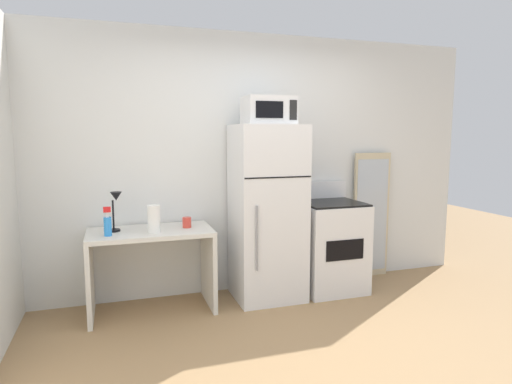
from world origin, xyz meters
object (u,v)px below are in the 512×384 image
at_px(leaning_mirror, 371,215).
at_px(coffee_mug, 187,222).
at_px(desk_lamp, 115,205).
at_px(desk, 151,255).
at_px(paper_towel_roll, 154,219).
at_px(spray_bottle, 108,224).
at_px(refrigerator, 267,213).
at_px(microwave, 268,111).
at_px(oven_range, 330,245).

bearing_deg(leaning_mirror, coffee_mug, -173.46).
xyz_separation_m(desk_lamp, leaning_mirror, (2.73, 0.22, -0.29)).
height_order(desk, desk_lamp, desk_lamp).
bearing_deg(paper_towel_roll, desk_lamp, 156.74).
bearing_deg(spray_bottle, desk, 18.50).
xyz_separation_m(spray_bottle, leaning_mirror, (2.80, 0.37, -0.15)).
relative_size(refrigerator, leaning_mirror, 1.21).
xyz_separation_m(microwave, oven_range, (0.69, 0.02, -1.36)).
bearing_deg(desk, oven_range, -0.12).
bearing_deg(coffee_mug, microwave, -2.47).
xyz_separation_m(desk_lamp, coffee_mug, (0.62, -0.02, -0.19)).
relative_size(desk, spray_bottle, 4.38).
bearing_deg(coffee_mug, refrigerator, -0.92).
height_order(desk_lamp, refrigerator, refrigerator).
xyz_separation_m(refrigerator, leaning_mirror, (1.33, 0.25, -0.15)).
height_order(microwave, oven_range, microwave).
relative_size(coffee_mug, paper_towel_roll, 0.40).
height_order(desk, coffee_mug, coffee_mug).
height_order(coffee_mug, microwave, microwave).
bearing_deg(desk, refrigerator, -0.16).
distance_m(desk, refrigerator, 1.16).
relative_size(spray_bottle, refrigerator, 0.15).
distance_m(desk_lamp, refrigerator, 1.41).
height_order(paper_towel_roll, oven_range, oven_range).
height_order(coffee_mug, spray_bottle, spray_bottle).
relative_size(coffee_mug, microwave, 0.21).
height_order(microwave, leaning_mirror, microwave).
distance_m(coffee_mug, microwave, 1.29).
height_order(refrigerator, leaning_mirror, refrigerator).
relative_size(microwave, oven_range, 0.42).
bearing_deg(leaning_mirror, spray_bottle, -172.45).
bearing_deg(leaning_mirror, desk, -174.12).
bearing_deg(paper_towel_roll, spray_bottle, -177.54).
relative_size(desk, coffee_mug, 11.49).
relative_size(desk_lamp, spray_bottle, 1.42).
height_order(desk_lamp, coffee_mug, desk_lamp).
bearing_deg(spray_bottle, microwave, 3.71).
height_order(coffee_mug, oven_range, oven_range).
relative_size(desk_lamp, coffee_mug, 3.72).
bearing_deg(microwave, coffee_mug, 177.53).
relative_size(paper_towel_roll, microwave, 0.52).
bearing_deg(oven_range, paper_towel_roll, -176.80).
height_order(spray_bottle, oven_range, oven_range).
distance_m(paper_towel_roll, refrigerator, 1.09).
height_order(desk, leaning_mirror, leaning_mirror).
bearing_deg(coffee_mug, desk, -178.36).
xyz_separation_m(oven_range, leaning_mirror, (0.64, 0.26, 0.23)).
distance_m(coffee_mug, oven_range, 1.51).
bearing_deg(refrigerator, oven_range, -0.07).
xyz_separation_m(paper_towel_roll, oven_range, (1.77, 0.10, -0.40)).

